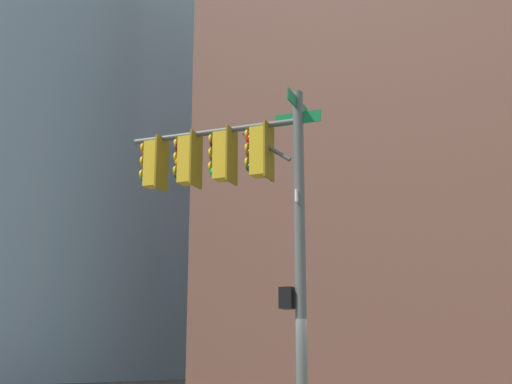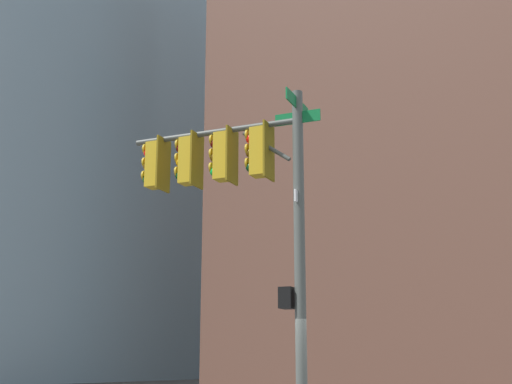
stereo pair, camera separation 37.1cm
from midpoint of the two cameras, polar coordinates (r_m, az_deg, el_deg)
name	(u,v)px [view 2 (the right image)]	position (r m, az deg, el deg)	size (l,w,h in m)	color
signal_pole_assembly	(235,189)	(13.61, -0.99, 0.26)	(4.05, 1.77, 7.00)	#4C514C
building_brick_nearside	(411,64)	(46.81, 13.19, 10.48)	(21.21, 17.36, 41.56)	brown
building_brick_midblock	(456,95)	(48.54, 16.78, 7.87)	(17.06, 17.53, 38.52)	#4C3328
building_glass_tower	(18,63)	(72.12, -19.30, 10.22)	(31.85, 27.44, 60.47)	#8CB2C6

